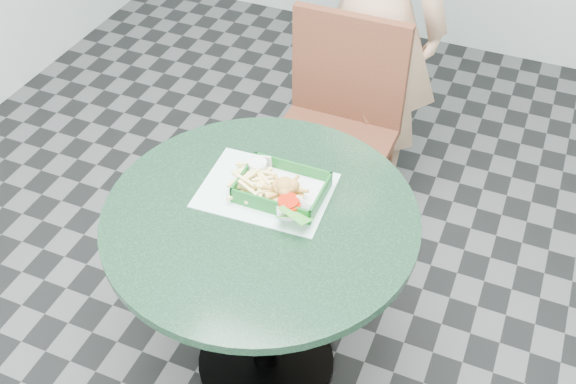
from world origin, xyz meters
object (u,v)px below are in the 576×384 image
at_px(crab_sandwich, 285,194).
at_px(sauce_ramekin, 258,170).
at_px(dining_chair, 337,119).
at_px(cafe_table, 262,257).
at_px(food_basket, 282,195).

bearing_deg(crab_sandwich, sauce_ramekin, 150.17).
bearing_deg(sauce_ramekin, dining_chair, 87.89).
height_order(dining_chair, sauce_ramekin, dining_chair).
xyz_separation_m(cafe_table, sauce_ramekin, (-0.07, 0.14, 0.22)).
bearing_deg(food_basket, sauce_ramekin, 156.63).
bearing_deg(dining_chair, crab_sandwich, -83.06).
xyz_separation_m(crab_sandwich, sauce_ramekin, (-0.12, 0.07, 0.00)).
distance_m(food_basket, sauce_ramekin, 0.11).
bearing_deg(cafe_table, crab_sandwich, 57.98).
relative_size(cafe_table, dining_chair, 1.00).
distance_m(cafe_table, dining_chair, 0.82).
xyz_separation_m(dining_chair, crab_sandwich, (0.09, -0.75, 0.27)).
xyz_separation_m(cafe_table, food_basket, (0.03, 0.10, 0.19)).
relative_size(food_basket, crab_sandwich, 2.22).
bearing_deg(dining_chair, food_basket, -84.34).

